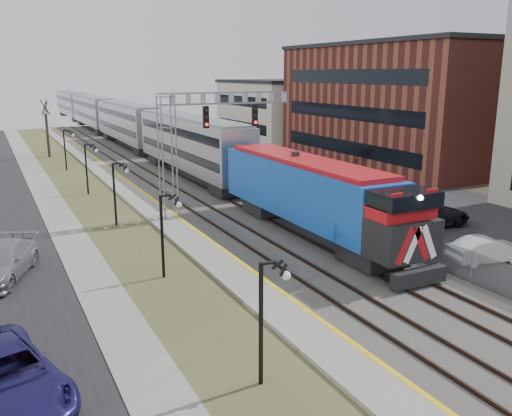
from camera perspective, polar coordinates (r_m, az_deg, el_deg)
sidewalk at (r=41.47m, az=-20.61°, el=0.14°), size 2.00×120.00×0.08m
grass_median at (r=41.85m, az=-16.53°, el=0.57°), size 4.00×120.00×0.06m
platform at (r=42.42m, az=-12.56°, el=1.12°), size 2.00×120.00×0.24m
ballast_bed at (r=43.85m, az=-6.22°, el=1.77°), size 8.00×120.00×0.20m
parking_lot at (r=49.22m, az=6.99°, el=3.00°), size 16.00×120.00×0.04m
platform_edge at (r=42.60m, az=-11.43°, el=1.41°), size 0.24×120.00×0.01m
track_near at (r=43.18m, az=-8.72°, el=1.73°), size 1.58×120.00×0.15m
track_far at (r=44.34m, az=-4.41°, el=2.18°), size 1.58×120.00×0.15m
train at (r=74.64m, az=-14.00°, el=8.70°), size 3.00×108.65×5.33m
signal_gantry at (r=35.52m, az=-6.71°, el=7.86°), size 9.00×1.07×8.15m
lampposts at (r=25.55m, az=-10.03°, el=-2.91°), size 0.14×62.14×4.00m
fence at (r=45.30m, az=-1.26°, el=3.15°), size 0.04×120.00×1.60m
buildings_east at (r=54.75m, az=22.02°, el=9.85°), size 16.00×76.00×15.00m
car_lot_b at (r=29.76m, az=23.12°, el=-4.13°), size 4.14×2.10×1.30m
car_lot_c at (r=35.43m, az=17.59°, el=-0.66°), size 5.66×2.86×1.53m
car_lot_d at (r=38.45m, az=9.91°, el=1.00°), size 5.86×2.91×1.63m
car_lot_e at (r=41.47m, az=7.85°, el=1.96°), size 4.70×2.25×1.55m
car_lot_f at (r=45.50m, az=2.74°, el=3.20°), size 5.12×2.50×1.61m
car_street_a at (r=17.86m, az=-25.08°, el=-15.92°), size 4.14×6.44×1.65m
car_street_b at (r=27.88m, az=-25.28°, el=-5.24°), size 4.13×5.92×1.59m
car_lot_g at (r=57.83m, az=-2.75°, el=5.40°), size 5.30×3.33×1.36m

